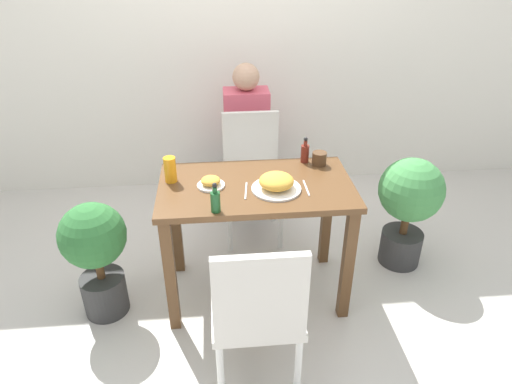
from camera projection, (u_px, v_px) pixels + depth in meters
name	position (u px, v px, depth m)	size (l,w,h in m)	color
ground_plane	(256.00, 290.00, 2.92)	(16.00, 16.00, 0.00)	beige
wall_back	(238.00, 33.00, 3.57)	(8.00, 0.05, 2.60)	white
dining_table	(256.00, 205.00, 2.60)	(1.08, 0.62, 0.77)	brown
chair_near	(258.00, 310.00, 2.05)	(0.42, 0.42, 0.90)	silver
chair_far	(252.00, 169.00, 3.26)	(0.42, 0.42, 0.90)	silver
food_plate	(276.00, 183.00, 2.46)	(0.27, 0.27, 0.09)	white
side_plate	(211.00, 182.00, 2.50)	(0.15, 0.15, 0.06)	white
drink_cup	(319.00, 159.00, 2.73)	(0.09, 0.09, 0.08)	#4C331E
juice_glass	(170.00, 170.00, 2.53)	(0.07, 0.07, 0.15)	orange
sauce_bottle	(215.00, 201.00, 2.26)	(0.05, 0.05, 0.16)	#194C23
condiment_bottle	(305.00, 153.00, 2.75)	(0.05, 0.05, 0.16)	maroon
fork_utensil	(246.00, 191.00, 2.46)	(0.03, 0.18, 0.00)	silver
spoon_utensil	(306.00, 188.00, 2.49)	(0.01, 0.17, 0.00)	silver
potted_plant_left	(96.00, 251.00, 2.55)	(0.37, 0.37, 0.73)	#333333
potted_plant_right	(409.00, 202.00, 2.94)	(0.41, 0.41, 0.77)	#333333
person_figure	(247.00, 139.00, 3.56)	(0.34, 0.22, 1.17)	#2D3347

